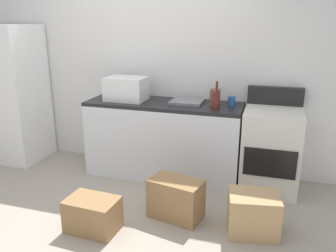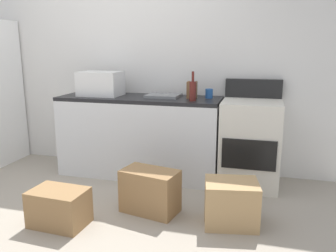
{
  "view_description": "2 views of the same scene",
  "coord_description": "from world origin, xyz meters",
  "px_view_note": "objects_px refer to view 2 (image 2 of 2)",
  "views": [
    {
      "loc": [
        1.48,
        -2.47,
        1.8
      ],
      "look_at": [
        0.5,
        0.73,
        0.77
      ],
      "focal_mm": 36.68,
      "sensor_mm": 36.0,
      "label": 1
    },
    {
      "loc": [
        1.59,
        -2.39,
        1.43
      ],
      "look_at": [
        0.76,
        0.7,
        0.7
      ],
      "focal_mm": 36.86,
      "sensor_mm": 36.0,
      "label": 2
    }
  ],
  "objects_px": {
    "stove_oven": "(250,142)",
    "cardboard_box_small": "(231,203)",
    "cardboard_box_large": "(150,191)",
    "cardboard_box_medium": "(59,207)",
    "microwave": "(101,84)",
    "knife_block": "(192,90)",
    "wine_bottle": "(193,90)",
    "coffee_mug": "(209,94)"
  },
  "relations": [
    {
      "from": "cardboard_box_large",
      "to": "cardboard_box_small",
      "type": "distance_m",
      "value": 0.71
    },
    {
      "from": "wine_bottle",
      "to": "cardboard_box_small",
      "type": "distance_m",
      "value": 1.23
    },
    {
      "from": "coffee_mug",
      "to": "cardboard_box_small",
      "type": "distance_m",
      "value": 1.32
    },
    {
      "from": "microwave",
      "to": "cardboard_box_small",
      "type": "xyz_separation_m",
      "value": [
        1.57,
        -0.91,
        -0.85
      ]
    },
    {
      "from": "stove_oven",
      "to": "wine_bottle",
      "type": "height_order",
      "value": "wine_bottle"
    },
    {
      "from": "coffee_mug",
      "to": "cardboard_box_medium",
      "type": "relative_size",
      "value": 0.22
    },
    {
      "from": "stove_oven",
      "to": "cardboard_box_medium",
      "type": "bearing_deg",
      "value": -138.33
    },
    {
      "from": "stove_oven",
      "to": "cardboard_box_small",
      "type": "bearing_deg",
      "value": -96.53
    },
    {
      "from": "stove_oven",
      "to": "coffee_mug",
      "type": "height_order",
      "value": "stove_oven"
    },
    {
      "from": "microwave",
      "to": "coffee_mug",
      "type": "height_order",
      "value": "microwave"
    },
    {
      "from": "stove_oven",
      "to": "wine_bottle",
      "type": "relative_size",
      "value": 3.67
    },
    {
      "from": "stove_oven",
      "to": "cardboard_box_large",
      "type": "height_order",
      "value": "stove_oven"
    },
    {
      "from": "microwave",
      "to": "cardboard_box_large",
      "type": "distance_m",
      "value": 1.48
    },
    {
      "from": "coffee_mug",
      "to": "cardboard_box_small",
      "type": "height_order",
      "value": "coffee_mug"
    },
    {
      "from": "stove_oven",
      "to": "cardboard_box_small",
      "type": "height_order",
      "value": "stove_oven"
    },
    {
      "from": "wine_bottle",
      "to": "cardboard_box_large",
      "type": "relative_size",
      "value": 0.61
    },
    {
      "from": "cardboard_box_medium",
      "to": "cardboard_box_small",
      "type": "relative_size",
      "value": 1.06
    },
    {
      "from": "wine_bottle",
      "to": "cardboard_box_small",
      "type": "height_order",
      "value": "wine_bottle"
    },
    {
      "from": "knife_block",
      "to": "coffee_mug",
      "type": "bearing_deg",
      "value": 15.66
    },
    {
      "from": "microwave",
      "to": "cardboard_box_large",
      "type": "relative_size",
      "value": 0.94
    },
    {
      "from": "microwave",
      "to": "cardboard_box_large",
      "type": "height_order",
      "value": "microwave"
    },
    {
      "from": "stove_oven",
      "to": "wine_bottle",
      "type": "bearing_deg",
      "value": -165.17
    },
    {
      "from": "knife_block",
      "to": "cardboard_box_medium",
      "type": "xyz_separation_m",
      "value": [
        -0.83,
        -1.35,
        -0.84
      ]
    },
    {
      "from": "microwave",
      "to": "cardboard_box_small",
      "type": "distance_m",
      "value": 2.0
    },
    {
      "from": "coffee_mug",
      "to": "cardboard_box_large",
      "type": "height_order",
      "value": "coffee_mug"
    },
    {
      "from": "cardboard_box_large",
      "to": "cardboard_box_medium",
      "type": "bearing_deg",
      "value": -147.15
    },
    {
      "from": "microwave",
      "to": "cardboard_box_small",
      "type": "height_order",
      "value": "microwave"
    },
    {
      "from": "stove_oven",
      "to": "wine_bottle",
      "type": "distance_m",
      "value": 0.82
    },
    {
      "from": "coffee_mug",
      "to": "cardboard_box_medium",
      "type": "xyz_separation_m",
      "value": [
        -1.01,
        -1.4,
        -0.8
      ]
    },
    {
      "from": "microwave",
      "to": "knife_block",
      "type": "xyz_separation_m",
      "value": [
        1.04,
        0.06,
        -0.05
      ]
    },
    {
      "from": "coffee_mug",
      "to": "knife_block",
      "type": "relative_size",
      "value": 0.56
    },
    {
      "from": "wine_bottle",
      "to": "cardboard_box_large",
      "type": "xyz_separation_m",
      "value": [
        -0.23,
        -0.73,
        -0.82
      ]
    },
    {
      "from": "microwave",
      "to": "cardboard_box_medium",
      "type": "relative_size",
      "value": 1.02
    },
    {
      "from": "coffee_mug",
      "to": "cardboard_box_medium",
      "type": "distance_m",
      "value": 1.9
    },
    {
      "from": "coffee_mug",
      "to": "cardboard_box_small",
      "type": "relative_size",
      "value": 0.23
    },
    {
      "from": "microwave",
      "to": "knife_block",
      "type": "relative_size",
      "value": 2.56
    },
    {
      "from": "coffee_mug",
      "to": "stove_oven",
      "type": "bearing_deg",
      "value": -10.82
    },
    {
      "from": "coffee_mug",
      "to": "knife_block",
      "type": "bearing_deg",
      "value": -164.34
    },
    {
      "from": "cardboard_box_small",
      "to": "wine_bottle",
      "type": "bearing_deg",
      "value": 122.18
    },
    {
      "from": "microwave",
      "to": "cardboard_box_medium",
      "type": "bearing_deg",
      "value": -80.8
    },
    {
      "from": "cardboard_box_small",
      "to": "cardboard_box_medium",
      "type": "bearing_deg",
      "value": -164.43
    },
    {
      "from": "stove_oven",
      "to": "cardboard_box_medium",
      "type": "distance_m",
      "value": 1.99
    }
  ]
}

